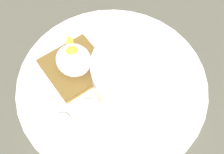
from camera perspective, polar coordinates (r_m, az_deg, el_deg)
name	(u,v)px	position (r cm, az deg, el deg)	size (l,w,h in cm)	color
ground_plane	(112,89)	(51.38, 0.00, -2.23)	(120.00, 120.00, 2.00)	#4A493B
plate	(112,84)	(49.79, 0.00, -1.27)	(30.49, 30.49, 1.60)	white
oatmeal_bowl	(140,73)	(47.42, 5.12, 0.67)	(14.91, 14.91, 5.71)	white
toast_slice	(75,67)	(50.66, -6.77, 1.80)	(9.70, 9.70, 1.27)	brown
poached_egg	(73,59)	(48.88, -7.06, 3.27)	(8.81, 5.46, 3.60)	white
banana_slice_front	(88,110)	(46.84, -4.48, -6.00)	(4.50, 4.48, 1.87)	beige
banana_slice_left	(62,124)	(46.46, -9.05, -8.41)	(2.92, 3.07, 1.70)	beige
banana_slice_back	(101,131)	(45.73, -2.07, -9.81)	(3.90, 3.91, 1.25)	beige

